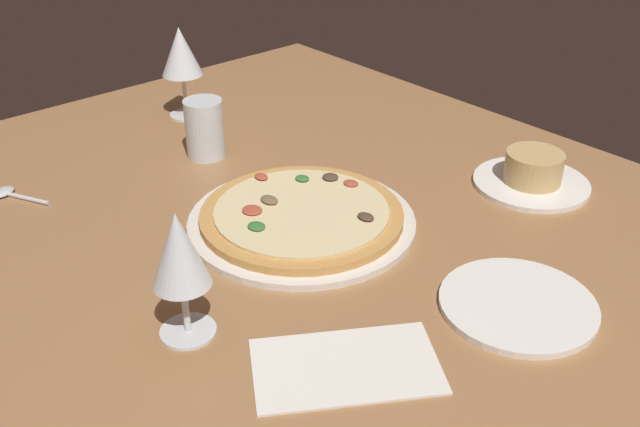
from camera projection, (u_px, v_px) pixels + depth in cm
name	position (u px, v px, depth cm)	size (l,w,h in cm)	color
dining_table	(339.00, 250.00, 104.42)	(150.00, 110.00, 4.00)	#996B42
pizza_main	(302.00, 217.00, 106.20)	(33.50, 33.50, 3.28)	silver
ramekin_on_saucer	(533.00, 174.00, 116.28)	(18.57, 18.57, 5.78)	white
wine_glass_far	(179.00, 254.00, 79.91)	(6.85, 6.85, 16.38)	silver
wine_glass_near	(181.00, 54.00, 136.36)	(7.81, 7.81, 17.57)	silver
water_glass	(205.00, 132.00, 124.73)	(6.68, 6.68, 10.23)	silver
side_plate	(518.00, 304.00, 89.39)	(19.44, 19.44, 0.90)	white
paper_menu	(346.00, 366.00, 80.26)	(12.01, 20.71, 0.30)	white
spoon	(9.00, 194.00, 113.99)	(10.34, 6.72, 1.00)	silver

